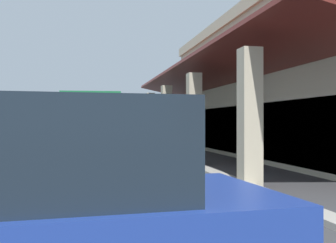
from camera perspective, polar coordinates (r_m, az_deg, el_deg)
ground at (r=20.63m, az=8.90°, el=-5.05°), size 120.00×120.00×0.00m
curb_strip at (r=19.53m, az=0.92°, el=-5.15°), size 27.73×0.50×0.12m
transit_bus at (r=22.67m, az=-10.38°, el=0.09°), size 11.33×3.22×3.34m
pedestrian at (r=14.75m, az=-16.57°, el=-3.11°), size 0.65×0.48×1.77m
potted_palm at (r=27.25m, az=0.39°, el=-1.99°), size 1.74×1.58×3.25m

